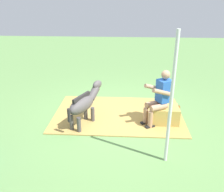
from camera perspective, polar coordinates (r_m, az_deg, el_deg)
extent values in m
plane|color=#608C4C|center=(6.08, 1.56, -5.13)|extent=(24.00, 24.00, 0.00)
cube|color=#AD8C47|center=(6.25, 1.44, -4.20)|extent=(3.20, 2.11, 0.02)
cube|color=tan|center=(5.91, 12.09, -4.28)|extent=(0.64, 0.49, 0.42)
cylinder|color=tan|center=(5.60, 10.77, -2.58)|extent=(0.42, 0.31, 0.14)
cylinder|color=tan|center=(5.62, 8.89, -5.52)|extent=(0.11, 0.11, 0.42)
cube|color=black|center=(5.71, 8.78, -7.09)|extent=(0.24, 0.19, 0.06)
cylinder|color=tan|center=(5.75, 9.63, -1.81)|extent=(0.42, 0.31, 0.14)
cylinder|color=tan|center=(5.77, 7.80, -4.68)|extent=(0.11, 0.11, 0.42)
cube|color=black|center=(5.85, 7.71, -6.22)|extent=(0.24, 0.19, 0.06)
cube|color=#2659B2|center=(5.66, 12.09, 1.21)|extent=(0.40, 0.39, 0.52)
cylinder|color=tan|center=(5.42, 11.60, 0.84)|extent=(0.48, 0.32, 0.26)
cylinder|color=tan|center=(5.66, 9.71, 1.95)|extent=(0.48, 0.32, 0.26)
sphere|color=tan|center=(5.53, 12.42, 4.87)|extent=(0.20, 0.20, 0.20)
ellipsoid|color=#4C4747|center=(5.54, -7.06, -2.04)|extent=(0.64, 0.90, 0.34)
cylinder|color=#4C4747|center=(5.95, -6.15, -3.94)|extent=(0.09, 0.09, 0.37)
cylinder|color=#4C4747|center=(5.85, -4.52, -4.37)|extent=(0.09, 0.09, 0.37)
cylinder|color=#4C4747|center=(5.55, -9.39, -6.21)|extent=(0.09, 0.09, 0.37)
cylinder|color=#4C4747|center=(5.45, -7.70, -6.72)|extent=(0.09, 0.09, 0.37)
cylinder|color=#4C4747|center=(5.88, -4.33, 0.65)|extent=(0.32, 0.41, 0.33)
ellipsoid|color=#4C4747|center=(5.96, -3.45, 2.65)|extent=(0.28, 0.36, 0.20)
cube|color=#2A2727|center=(5.46, -7.15, -0.23)|extent=(0.31, 0.57, 0.08)
cylinder|color=#2A2727|center=(5.23, -9.97, -4.44)|extent=(0.07, 0.07, 0.30)
cylinder|color=brown|center=(6.46, 15.22, -3.23)|extent=(0.07, 0.07, 0.20)
cone|color=brown|center=(6.41, 15.34, -2.20)|extent=(0.06, 0.06, 0.06)
cylinder|color=silver|center=(4.19, 13.60, -1.32)|extent=(0.06, 0.06, 2.37)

